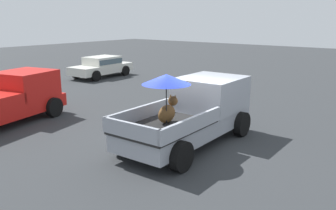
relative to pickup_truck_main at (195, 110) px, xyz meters
The scene contains 4 objects.
ground_plane 1.07m from the pickup_truck_main, behind, with size 80.00×80.00×0.00m, color #2D3033.
pickup_truck_main is the anchor object (origin of this frame).
pickup_truck_far 7.04m from the pickup_truck_main, 111.98° to the left, with size 5.08×2.99×1.80m.
parked_sedan_near 13.51m from the pickup_truck_main, 60.58° to the left, with size 4.39×2.17×1.33m.
Camera 1 is at (-8.54, -5.94, 3.79)m, focal length 38.11 mm.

